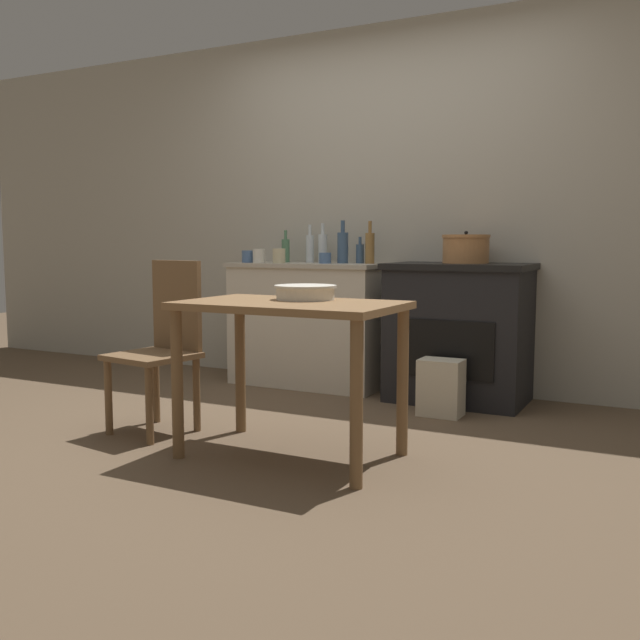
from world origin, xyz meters
name	(u,v)px	position (x,y,z in m)	size (l,w,h in m)	color
ground_plane	(276,436)	(0.00, 0.00, 0.00)	(14.00, 14.00, 0.00)	brown
wall_back	(389,208)	(0.00, 1.58, 1.27)	(8.00, 0.07, 2.55)	#B2AD9E
counter_cabinet	(309,324)	(-0.50, 1.31, 0.44)	(1.13, 0.52, 0.88)	beige
stove	(459,332)	(0.62, 1.27, 0.45)	(0.90, 0.59, 0.90)	black
work_table	(290,328)	(0.25, -0.28, 0.63)	(1.03, 0.63, 0.75)	olive
chair	(163,342)	(-0.61, -0.18, 0.49)	(0.46, 0.46, 0.93)	brown
flour_sack	(441,388)	(0.64, 0.84, 0.17)	(0.25, 0.18, 0.34)	beige
stock_pot	(466,249)	(0.64, 1.31, 0.99)	(0.31, 0.31, 0.21)	#B77A47
mixing_bowl_large	(305,291)	(0.26, -0.14, 0.79)	(0.31, 0.31, 0.07)	silver
bottle_far_left	(286,250)	(-0.74, 1.39, 0.97)	(0.06, 0.06, 0.24)	#517F5B
bottle_left	(360,253)	(-0.14, 1.40, 0.95)	(0.06, 0.06, 0.19)	#3D5675
bottle_mid_left	(310,248)	(-0.56, 1.43, 0.99)	(0.06, 0.06, 0.28)	silver
bottle_center_left	(323,247)	(-0.45, 1.43, 0.99)	(0.07, 0.07, 0.29)	silver
bottle_center	(343,247)	(-0.25, 1.35, 1.00)	(0.08, 0.08, 0.30)	#3D5675
bottle_center_right	(370,247)	(-0.05, 1.36, 1.00)	(0.06, 0.06, 0.29)	olive
cup_mid_right	(248,257)	(-0.94, 1.19, 0.93)	(0.09, 0.09, 0.09)	#4C6B99
cup_right	(259,256)	(-0.84, 1.17, 0.93)	(0.09, 0.09, 0.10)	silver
cup_far_right	(325,258)	(-0.35, 1.27, 0.92)	(0.08, 0.08, 0.08)	#4C6B99
cup_end_right	(279,256)	(-0.65, 1.15, 0.93)	(0.09, 0.09, 0.10)	beige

